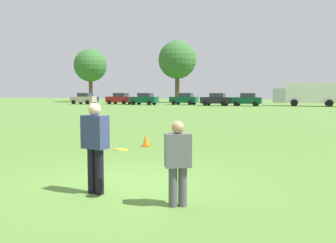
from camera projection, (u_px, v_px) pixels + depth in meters
ground_plane at (127, 185)px, 7.62m from camera, size 181.11×181.11×0.00m
player_thrower at (95, 143)px, 6.88m from camera, size 0.54×0.38×1.77m
player_defender at (178, 159)px, 6.11m from camera, size 0.51×0.43×1.49m
frisbee at (121, 150)px, 6.51m from camera, size 0.27×0.27×0.08m
traffic_cone at (146, 140)px, 12.97m from camera, size 0.32×0.32×0.48m
parked_car_near_left at (84, 98)px, 57.38m from camera, size 4.27×2.34×1.82m
parked_car_mid_left at (120, 99)px, 57.01m from camera, size 4.27×2.34×1.82m
parked_car_center at (144, 99)px, 54.29m from camera, size 4.27×2.34×1.82m
parked_car_mid_right at (184, 99)px, 54.45m from camera, size 4.27×2.34×1.82m
parked_car_near_right at (216, 99)px, 51.08m from camera, size 4.27×2.34×1.82m
parked_car_far_right at (247, 99)px, 50.07m from camera, size 4.27×2.34×1.82m
box_truck at (307, 94)px, 49.38m from camera, size 8.59×3.23×3.18m
bystander_sideline_watcher at (98, 100)px, 46.77m from camera, size 0.45×0.47×1.52m
tree_west_oak at (90, 66)px, 69.69m from camera, size 6.39×6.39×10.39m
tree_west_maple at (177, 60)px, 65.82m from camera, size 7.04×7.04×11.44m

